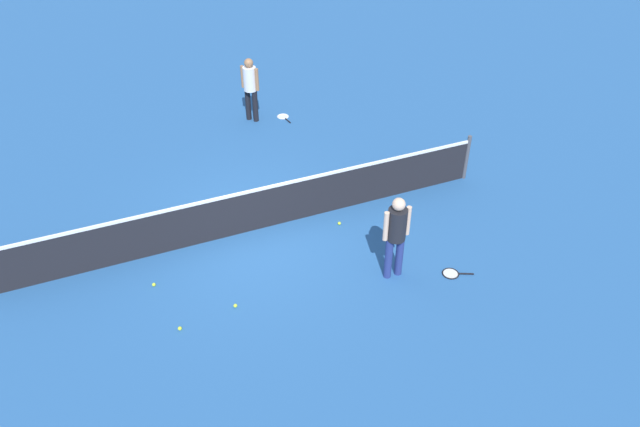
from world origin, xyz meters
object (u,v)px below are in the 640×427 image
at_px(player_near_side, 396,231).
at_px(tennis_ball_near_player, 180,328).
at_px(tennis_racket_near_player, 452,274).
at_px(tennis_ball_midcourt, 154,285).
at_px(tennis_racket_far_player, 283,117).
at_px(tennis_ball_baseline, 339,223).
at_px(tennis_ball_by_net, 235,306).
at_px(player_far_side, 250,84).

relative_size(player_near_side, tennis_ball_near_player, 25.76).
height_order(player_near_side, tennis_racket_near_player, player_near_side).
relative_size(tennis_racket_near_player, tennis_ball_midcourt, 9.10).
bearing_deg(tennis_racket_far_player, player_near_side, -92.84).
distance_m(tennis_racket_far_player, tennis_ball_baseline, 4.96).
distance_m(tennis_racket_near_player, tennis_ball_by_net, 3.99).
bearing_deg(tennis_racket_near_player, player_far_side, 101.53).
distance_m(player_far_side, tennis_ball_baseline, 5.21).
bearing_deg(tennis_racket_far_player, tennis_ball_baseline, -96.93).
relative_size(player_near_side, tennis_ball_by_net, 25.76).
bearing_deg(player_far_side, tennis_ball_near_player, -117.05).
distance_m(tennis_racket_far_player, tennis_ball_by_net, 7.15).
bearing_deg(tennis_ball_by_net, tennis_ball_midcourt, 137.80).
xyz_separation_m(tennis_ball_by_net, tennis_ball_baseline, (2.63, 1.45, 0.00)).
bearing_deg(tennis_racket_far_player, tennis_racket_near_player, -84.48).
relative_size(player_near_side, tennis_ball_baseline, 25.76).
distance_m(player_near_side, tennis_racket_far_player, 6.78).
xyz_separation_m(player_near_side, tennis_ball_by_net, (-2.90, 0.32, -0.98)).
xyz_separation_m(tennis_ball_near_player, tennis_ball_baseline, (3.63, 1.60, 0.00)).
height_order(player_near_side, tennis_ball_by_net, player_near_side).
bearing_deg(player_far_side, player_near_side, -86.11).
bearing_deg(tennis_racket_far_player, player_far_side, 166.98).
bearing_deg(tennis_racket_near_player, tennis_ball_midcourt, 160.39).
relative_size(player_near_side, tennis_ball_midcourt, 25.76).
bearing_deg(tennis_ball_midcourt, tennis_ball_baseline, 5.46).
relative_size(tennis_racket_far_player, tennis_ball_by_net, 9.08).
bearing_deg(player_near_side, player_far_side, 93.89).
bearing_deg(tennis_ball_near_player, tennis_ball_baseline, 23.83).
xyz_separation_m(player_near_side, tennis_racket_far_player, (0.33, 6.70, -1.00)).
bearing_deg(tennis_ball_near_player, player_far_side, 62.95).
distance_m(tennis_racket_near_player, tennis_ball_near_player, 4.95).
bearing_deg(tennis_ball_baseline, player_near_side, -81.47).
distance_m(player_far_side, tennis_ball_midcourt, 6.64).
bearing_deg(tennis_ball_by_net, tennis_ball_near_player, -171.30).
height_order(tennis_ball_near_player, tennis_ball_by_net, same).
bearing_deg(tennis_ball_midcourt, tennis_ball_by_net, -42.20).
bearing_deg(tennis_ball_midcourt, tennis_racket_far_player, 50.08).
bearing_deg(tennis_racket_near_player, tennis_ball_by_net, 169.34).
bearing_deg(tennis_racket_near_player, tennis_ball_baseline, 120.44).
bearing_deg(tennis_ball_midcourt, tennis_racket_near_player, -19.61).
relative_size(tennis_racket_near_player, tennis_ball_near_player, 9.10).
height_order(player_near_side, tennis_racket_far_player, player_near_side).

